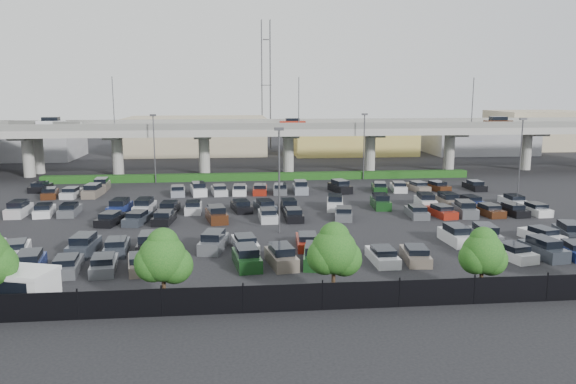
# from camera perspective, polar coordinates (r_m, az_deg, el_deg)

# --- Properties ---
(ground) EXTENTS (280.00, 280.00, 0.00)m
(ground) POSITION_cam_1_polar(r_m,az_deg,el_deg) (63.02, -1.52, -2.33)
(ground) COLOR black
(overpass) EXTENTS (150.00, 13.00, 15.80)m
(overpass) POSITION_cam_1_polar(r_m,az_deg,el_deg) (93.69, -3.16, 6.11)
(overpass) COLOR #989990
(overpass) RESTS_ON ground
(hedge) EXTENTS (66.00, 1.60, 1.10)m
(hedge) POSITION_cam_1_polar(r_m,az_deg,el_deg) (87.45, -2.76, 1.58)
(hedge) COLOR #163810
(hedge) RESTS_ON ground
(fence) EXTENTS (70.00, 0.10, 2.00)m
(fence) POSITION_cam_1_polar(r_m,az_deg,el_deg) (36.01, 1.82, -10.63)
(fence) COLOR black
(fence) RESTS_ON ground
(tree_row) EXTENTS (65.07, 3.66, 5.94)m
(tree_row) POSITION_cam_1_polar(r_m,az_deg,el_deg) (36.66, 2.72, -5.94)
(tree_row) COLOR #332316
(tree_row) RESTS_ON ground
(parked_cars) EXTENTS (63.01, 41.63, 1.67)m
(parked_cars) POSITION_cam_1_polar(r_m,az_deg,el_deg) (59.23, -2.18, -2.53)
(parked_cars) COLOR gray
(parked_cars) RESTS_ON ground
(light_poles) EXTENTS (66.90, 48.38, 10.30)m
(light_poles) POSITION_cam_1_polar(r_m,az_deg,el_deg) (63.78, -5.39, 3.46)
(light_poles) COLOR #46464A
(light_poles) RESTS_ON ground
(distant_buildings) EXTENTS (138.00, 24.00, 9.00)m
(distant_buildings) POSITION_cam_1_polar(r_m,az_deg,el_deg) (124.71, 2.01, 5.67)
(distant_buildings) COLOR gray
(distant_buildings) RESTS_ON ground
(comm_tower) EXTENTS (2.40, 2.40, 30.00)m
(comm_tower) POSITION_cam_1_polar(r_m,az_deg,el_deg) (135.62, -2.24, 11.05)
(comm_tower) COLOR #46464A
(comm_tower) RESTS_ON ground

